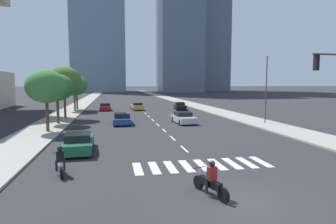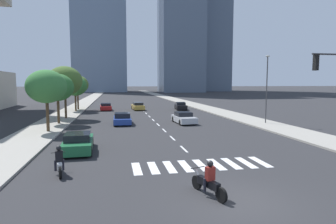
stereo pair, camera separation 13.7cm
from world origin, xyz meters
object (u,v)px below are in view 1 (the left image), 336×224
object	(u,v)px
sedan_blue_3	(122,119)
street_lamp_east	(266,84)
sedan_red_5	(105,107)
street_tree_nearest	(46,87)
street_tree_second	(57,87)
sedan_silver_1	(183,118)
street_tree_fourth	(74,86)
sedan_green_2	(79,143)
street_tree_third	(64,81)
sedan_black_4	(180,106)
sedan_gold_0	(137,106)
motorcycle_trailing	(210,182)
street_tree_fifth	(77,85)
motorcycle_lead	(60,163)

from	to	relation	value
sedan_blue_3	street_lamp_east	world-z (taller)	street_lamp_east
sedan_red_5	street_tree_nearest	distance (m)	22.24
street_tree_second	sedan_silver_1	bearing A→B (deg)	-5.64
street_tree_nearest	street_tree_fourth	bearing A→B (deg)	90.00
sedan_green_2	street_tree_fourth	xyz separation A→B (m)	(-3.65, 27.70, 3.52)
street_tree_nearest	street_tree_third	world-z (taller)	street_tree_third
sedan_black_4	street_lamp_east	size ratio (longest dim) A/B	0.59
sedan_silver_1	sedan_gold_0	bearing A→B (deg)	-170.89
motorcycle_trailing	sedan_gold_0	size ratio (longest dim) A/B	0.46
sedan_gold_0	sedan_black_4	size ratio (longest dim) A/B	1.06
street_lamp_east	street_tree_second	world-z (taller)	street_lamp_east
motorcycle_trailing	street_lamp_east	distance (m)	22.74
sedan_red_5	street_tree_fifth	distance (m)	6.07
street_tree_fourth	street_tree_fifth	xyz separation A→B (m)	(0.00, 3.04, 0.20)
motorcycle_lead	street_tree_fourth	distance (m)	32.90
sedan_silver_1	sedan_green_2	world-z (taller)	sedan_green_2
sedan_silver_1	street_tree_second	world-z (taller)	street_tree_second
motorcycle_trailing	sedan_black_4	xyz separation A→B (m)	(7.58, 37.22, 0.01)
sedan_silver_1	sedan_red_5	bearing A→B (deg)	-155.60
sedan_gold_0	sedan_black_4	bearing A→B (deg)	-101.79
sedan_black_4	sedan_red_5	world-z (taller)	sedan_black_4
motorcycle_lead	sedan_blue_3	world-z (taller)	motorcycle_lead
motorcycle_lead	street_lamp_east	bearing A→B (deg)	-66.75
sedan_gold_0	sedan_red_5	xyz separation A→B (m)	(-5.42, 0.20, -0.04)
sedan_green_2	street_tree_fourth	world-z (taller)	street_tree_fourth
sedan_red_5	street_lamp_east	size ratio (longest dim) A/B	0.57
street_tree_nearest	motorcycle_lead	bearing A→B (deg)	-75.72
sedan_black_4	street_tree_third	bearing A→B (deg)	-54.09
motorcycle_lead	street_tree_third	world-z (taller)	street_tree_third
street_tree_second	street_tree_fourth	size ratio (longest dim) A/B	0.99
sedan_blue_3	street_lamp_east	size ratio (longest dim) A/B	0.58
street_tree_nearest	street_tree_fifth	size ratio (longest dim) A/B	0.99
sedan_green_2	sedan_red_5	distance (m)	29.60
sedan_gold_0	street_lamp_east	xyz separation A→B (m)	(12.66, -19.91, 3.88)
street_tree_nearest	street_tree_fifth	xyz separation A→B (m)	(0.00, 22.59, 0.05)
sedan_gold_0	sedan_green_2	world-z (taller)	sedan_gold_0
street_tree_fifth	street_tree_nearest	bearing A→B (deg)	-90.00
street_tree_nearest	street_tree_second	xyz separation A→B (m)	(0.00, 5.18, -0.16)
sedan_green_2	street_tree_third	distance (m)	19.01
motorcycle_trailing	street_tree_third	distance (m)	29.05
sedan_silver_1	street_lamp_east	world-z (taller)	street_lamp_east
sedan_green_2	street_tree_second	distance (m)	14.26
motorcycle_trailing	street_tree_fourth	xyz separation A→B (m)	(-9.81, 36.54, 3.53)
sedan_blue_3	sedan_red_5	size ratio (longest dim) A/B	1.01
sedan_green_2	street_lamp_east	size ratio (longest dim) A/B	0.60
sedan_silver_1	sedan_blue_3	distance (m)	6.98
street_lamp_east	street_tree_third	distance (m)	24.32
sedan_blue_3	street_tree_second	size ratio (longest dim) A/B	0.79
sedan_red_5	street_tree_fourth	world-z (taller)	street_tree_fourth
motorcycle_trailing	sedan_green_2	world-z (taller)	motorcycle_trailing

